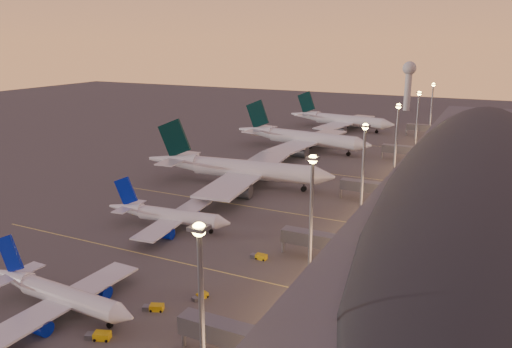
{
  "coord_description": "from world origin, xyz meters",
  "views": [
    {
      "loc": [
        66.64,
        -87.09,
        47.08
      ],
      "look_at": [
        2.0,
        45.0,
        7.0
      ],
      "focal_mm": 35.0,
      "sensor_mm": 36.0,
      "label": 1
    }
  ],
  "objects_px": {
    "airliner_wide_mid": "(301,138)",
    "airliner_wide_far": "(340,120)",
    "baggage_tug_c": "(259,257)",
    "baggage_tug_d": "(201,296)",
    "airliner_narrow_north": "(168,215)",
    "radar_tower": "(409,78)",
    "baggage_tug_b": "(154,308)",
    "airliner_wide_near": "(237,169)",
    "baggage_tug_a": "(99,336)",
    "airliner_narrow_south": "(58,294)"
  },
  "relations": [
    {
      "from": "airliner_wide_far",
      "to": "airliner_narrow_south",
      "type": "bearing_deg",
      "value": -78.59
    },
    {
      "from": "airliner_narrow_north",
      "to": "baggage_tug_d",
      "type": "relative_size",
      "value": 10.4
    },
    {
      "from": "airliner_wide_far",
      "to": "baggage_tug_d",
      "type": "relative_size",
      "value": 17.75
    },
    {
      "from": "airliner_wide_near",
      "to": "radar_tower",
      "type": "distance_m",
      "value": 208.27
    },
    {
      "from": "baggage_tug_c",
      "to": "baggage_tug_d",
      "type": "xyz_separation_m",
      "value": [
        -2.31,
        -20.61,
        -0.08
      ]
    },
    {
      "from": "baggage_tug_d",
      "to": "airliner_narrow_south",
      "type": "bearing_deg",
      "value": 148.46
    },
    {
      "from": "radar_tower",
      "to": "baggage_tug_b",
      "type": "relative_size",
      "value": 8.14
    },
    {
      "from": "airliner_wide_mid",
      "to": "baggage_tug_c",
      "type": "relative_size",
      "value": 17.14
    },
    {
      "from": "airliner_narrow_north",
      "to": "baggage_tug_c",
      "type": "distance_m",
      "value": 30.23
    },
    {
      "from": "radar_tower",
      "to": "baggage_tug_d",
      "type": "height_order",
      "value": "radar_tower"
    },
    {
      "from": "airliner_wide_far",
      "to": "baggage_tug_b",
      "type": "relative_size",
      "value": 15.02
    },
    {
      "from": "airliner_wide_near",
      "to": "baggage_tug_d",
      "type": "bearing_deg",
      "value": -73.44
    },
    {
      "from": "airliner_wide_near",
      "to": "baggage_tug_d",
      "type": "height_order",
      "value": "airliner_wide_near"
    },
    {
      "from": "airliner_wide_mid",
      "to": "baggage_tug_c",
      "type": "xyz_separation_m",
      "value": [
        32.23,
        -108.63,
        -4.79
      ]
    },
    {
      "from": "airliner_wide_far",
      "to": "baggage_tug_a",
      "type": "bearing_deg",
      "value": -75.12
    },
    {
      "from": "baggage_tug_a",
      "to": "airliner_narrow_north",
      "type": "bearing_deg",
      "value": 92.79
    },
    {
      "from": "airliner_wide_far",
      "to": "baggage_tug_c",
      "type": "relative_size",
      "value": 15.98
    },
    {
      "from": "radar_tower",
      "to": "baggage_tug_d",
      "type": "relative_size",
      "value": 9.62
    },
    {
      "from": "airliner_wide_far",
      "to": "baggage_tug_d",
      "type": "distance_m",
      "value": 188.97
    },
    {
      "from": "airliner_narrow_north",
      "to": "baggage_tug_d",
      "type": "height_order",
      "value": "airliner_narrow_north"
    },
    {
      "from": "airliner_wide_near",
      "to": "baggage_tug_b",
      "type": "relative_size",
      "value": 16.5
    },
    {
      "from": "baggage_tug_a",
      "to": "baggage_tug_d",
      "type": "relative_size",
      "value": 1.28
    },
    {
      "from": "radar_tower",
      "to": "baggage_tug_b",
      "type": "distance_m",
      "value": 284.28
    },
    {
      "from": "airliner_narrow_south",
      "to": "airliner_wide_near",
      "type": "bearing_deg",
      "value": 98.03
    },
    {
      "from": "airliner_narrow_north",
      "to": "airliner_wide_far",
      "type": "distance_m",
      "value": 159.23
    },
    {
      "from": "airliner_wide_near",
      "to": "baggage_tug_d",
      "type": "distance_m",
      "value": 75.63
    },
    {
      "from": "airliner_wide_far",
      "to": "baggage_tug_b",
      "type": "distance_m",
      "value": 195.33
    },
    {
      "from": "airliner_wide_far",
      "to": "radar_tower",
      "type": "distance_m",
      "value": 93.26
    },
    {
      "from": "airliner_wide_far",
      "to": "baggage_tug_c",
      "type": "height_order",
      "value": "airliner_wide_far"
    },
    {
      "from": "airliner_wide_near",
      "to": "baggage_tug_b",
      "type": "bearing_deg",
      "value": -78.89
    },
    {
      "from": "baggage_tug_b",
      "to": "baggage_tug_d",
      "type": "bearing_deg",
      "value": 32.41
    },
    {
      "from": "airliner_narrow_north",
      "to": "airliner_wide_far",
      "type": "bearing_deg",
      "value": 84.99
    },
    {
      "from": "baggage_tug_c",
      "to": "baggage_tug_d",
      "type": "relative_size",
      "value": 1.11
    },
    {
      "from": "airliner_narrow_south",
      "to": "baggage_tug_a",
      "type": "height_order",
      "value": "airliner_narrow_south"
    },
    {
      "from": "baggage_tug_a",
      "to": "baggage_tug_c",
      "type": "xyz_separation_m",
      "value": [
        10.09,
        38.9,
        -0.04
      ]
    },
    {
      "from": "airliner_narrow_south",
      "to": "airliner_narrow_north",
      "type": "height_order",
      "value": "airliner_narrow_north"
    },
    {
      "from": "airliner_wide_mid",
      "to": "baggage_tug_d",
      "type": "height_order",
      "value": "airliner_wide_mid"
    },
    {
      "from": "baggage_tug_a",
      "to": "airliner_narrow_south",
      "type": "bearing_deg",
      "value": 143.8
    },
    {
      "from": "baggage_tug_a",
      "to": "baggage_tug_d",
      "type": "height_order",
      "value": "baggage_tug_a"
    },
    {
      "from": "airliner_wide_mid",
      "to": "airliner_wide_far",
      "type": "relative_size",
      "value": 1.07
    },
    {
      "from": "airliner_narrow_south",
      "to": "baggage_tug_b",
      "type": "xyz_separation_m",
      "value": [
        15.2,
        7.45,
        -2.69
      ]
    },
    {
      "from": "airliner_wide_far",
      "to": "baggage_tug_c",
      "type": "xyz_separation_m",
      "value": [
        31.94,
        -165.96,
        -4.44
      ]
    },
    {
      "from": "airliner_wide_far",
      "to": "airliner_narrow_north",
      "type": "bearing_deg",
      "value": -80.27
    },
    {
      "from": "airliner_narrow_north",
      "to": "airliner_wide_near",
      "type": "relative_size",
      "value": 0.53
    },
    {
      "from": "airliner_narrow_south",
      "to": "airliner_wide_far",
      "type": "relative_size",
      "value": 0.58
    },
    {
      "from": "airliner_narrow_north",
      "to": "baggage_tug_c",
      "type": "xyz_separation_m",
      "value": [
        29.34,
        -6.76,
        -2.74
      ]
    },
    {
      "from": "airliner_wide_near",
      "to": "radar_tower",
      "type": "xyz_separation_m",
      "value": [
        19.01,
        206.75,
        16.45
      ]
    },
    {
      "from": "airliner_narrow_south",
      "to": "baggage_tug_b",
      "type": "height_order",
      "value": "airliner_narrow_south"
    },
    {
      "from": "airliner_wide_mid",
      "to": "airliner_wide_far",
      "type": "xyz_separation_m",
      "value": [
        0.29,
        57.34,
        -0.35
      ]
    },
    {
      "from": "airliner_narrow_north",
      "to": "radar_tower",
      "type": "height_order",
      "value": "radar_tower"
    }
  ]
}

